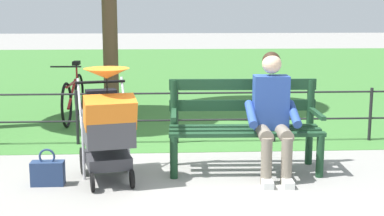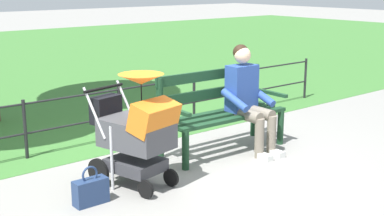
{
  "view_description": "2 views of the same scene",
  "coord_description": "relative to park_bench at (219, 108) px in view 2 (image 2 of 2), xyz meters",
  "views": [
    {
      "loc": [
        0.18,
        5.55,
        1.74
      ],
      "look_at": [
        -0.13,
        -0.03,
        0.69
      ],
      "focal_mm": 51.13,
      "sensor_mm": 36.0,
      "label": 1
    },
    {
      "loc": [
        3.47,
        4.41,
        2.02
      ],
      "look_at": [
        0.03,
        0.25,
        0.7
      ],
      "focal_mm": 49.15,
      "sensor_mm": 36.0,
      "label": 2
    }
  ],
  "objects": [
    {
      "name": "ground_plane",
      "position": [
        0.69,
        0.12,
        -0.53
      ],
      "size": [
        60.0,
        60.0,
        0.0
      ],
      "primitive_type": "plane",
      "color": "gray"
    },
    {
      "name": "park_bench",
      "position": [
        0.0,
        0.0,
        0.0
      ],
      "size": [
        1.61,
        0.64,
        0.96
      ],
      "color": "#193D23",
      "rests_on": "ground"
    },
    {
      "name": "person_on_bench",
      "position": [
        -0.26,
        0.22,
        0.15
      ],
      "size": [
        0.54,
        0.74,
        1.28
      ],
      "color": "slate",
      "rests_on": "ground"
    },
    {
      "name": "stroller",
      "position": [
        1.42,
        0.35,
        0.07
      ],
      "size": [
        0.68,
        0.97,
        1.15
      ],
      "color": "black",
      "rests_on": "ground"
    },
    {
      "name": "handbag",
      "position": [
        2.0,
        0.44,
        -0.4
      ],
      "size": [
        0.32,
        0.14,
        0.37
      ],
      "color": "navy",
      "rests_on": "ground"
    },
    {
      "name": "park_fence",
      "position": [
        0.41,
        -1.16,
        -0.11
      ],
      "size": [
        7.58,
        0.04,
        0.7
      ],
      "color": "black",
      "rests_on": "ground"
    }
  ]
}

